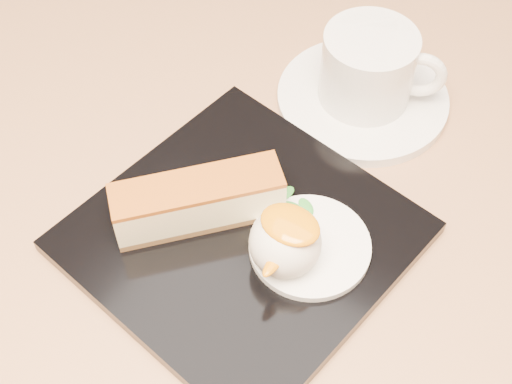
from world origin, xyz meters
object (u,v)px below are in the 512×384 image
Objects in this scene: dessert_plate at (242,237)px; coffee_cup at (370,67)px; ice_cream_scoop at (285,243)px; cheesecake at (198,201)px; saucer at (362,99)px; table at (260,296)px.

coffee_cup is at bearing 86.23° from dessert_plate.
ice_cream_scoop is 0.19m from coffee_cup.
cheesecake reaches higher than saucer.
saucer is at bearing -180.00° from coffee_cup.
dessert_plate is (0.01, -0.04, 0.16)m from table.
cheesecake is 0.19m from saucer.
coffee_cup is (-0.03, 0.19, 0.01)m from ice_cream_scoop.
ice_cream_scoop reaches higher than saucer.
dessert_plate is at bearing 172.87° from ice_cream_scoop.
table is 0.19m from cheesecake.
dessert_plate is 0.05m from ice_cream_scoop.
coffee_cup is (0.00, 0.00, 0.04)m from saucer.
saucer is (0.01, 0.18, -0.00)m from dessert_plate.
coffee_cup reaches higher than cheesecake.
ice_cream_scoop is at bearing -80.77° from saucer.
dessert_plate is 1.47× the size of saucer.
table is 0.21m from saucer.
dessert_plate is 0.18m from coffee_cup.
table is 3.64× the size of dessert_plate.
cheesecake is 2.24× the size of ice_cream_scoop.
ice_cream_scoop is 0.34× the size of saucer.
cheesecake is at bearing -121.62° from table.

